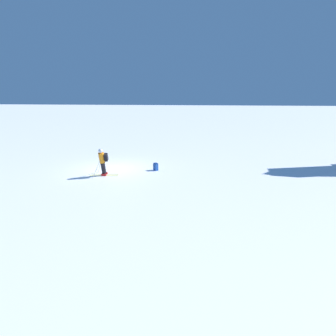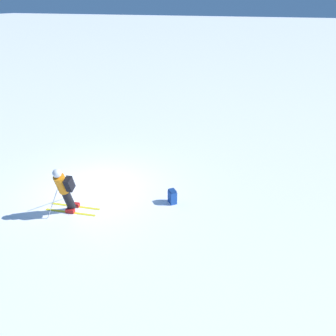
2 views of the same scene
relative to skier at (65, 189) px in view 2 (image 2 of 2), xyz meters
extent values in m
plane|color=white|center=(-1.79, -0.08, -0.99)|extent=(300.00, 300.00, 0.00)
cube|color=yellow|center=(-0.50, -0.11, -0.98)|extent=(0.37, 1.72, 0.01)
cube|color=yellow|center=(-0.14, -0.05, -0.98)|extent=(0.37, 1.72, 0.01)
cube|color=#B21919|center=(-0.50, -0.11, -0.92)|extent=(0.18, 0.30, 0.12)
cube|color=#B21919|center=(-0.14, -0.05, -0.92)|extent=(0.18, 0.30, 0.12)
cylinder|color=black|center=(-0.15, -0.05, -0.48)|extent=(0.54, 0.34, 0.85)
cylinder|color=orange|center=(0.07, -0.02, 0.20)|extent=(0.57, 0.42, 0.71)
sphere|color=tan|center=(0.21, 0.01, 0.61)|extent=(0.32, 0.27, 0.29)
sphere|color=silver|center=(0.22, 0.01, 0.64)|extent=(0.37, 0.31, 0.33)
cube|color=black|center=(0.04, 0.24, 0.23)|extent=(0.43, 0.24, 0.51)
cylinder|color=#B7B7BC|center=(-0.49, -0.41, -0.37)|extent=(0.75, 0.66, 1.25)
cylinder|color=#B7B7BC|center=(0.33, -0.28, -0.44)|extent=(0.14, 0.52, 1.11)
cube|color=#194293|center=(-1.90, 2.82, -0.77)|extent=(0.37, 0.37, 0.44)
cube|color=navy|center=(-1.90, 2.82, -0.52)|extent=(0.33, 0.33, 0.06)
camera|label=1|loc=(14.32, 6.39, 3.65)|focal=28.00mm
camera|label=2|loc=(6.86, 6.11, 5.12)|focal=35.00mm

